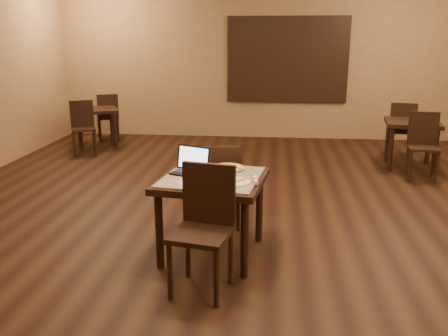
# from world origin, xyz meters

# --- Properties ---
(ground) EXTENTS (10.00, 10.00, 0.00)m
(ground) POSITION_xyz_m (0.00, 0.00, 0.00)
(ground) COLOR black
(ground) RESTS_ON ground
(wall_back) EXTENTS (8.00, 0.02, 3.00)m
(wall_back) POSITION_xyz_m (0.00, 5.00, 1.50)
(wall_back) COLOR #99724D
(wall_back) RESTS_ON ground
(mural) EXTENTS (2.34, 0.05, 1.64)m
(mural) POSITION_xyz_m (0.50, 4.96, 1.55)
(mural) COLOR #244B84
(mural) RESTS_ON wall_back
(tiled_table) EXTENTS (1.03, 1.03, 0.76)m
(tiled_table) POSITION_xyz_m (-0.28, -0.46, 0.66)
(tiled_table) COLOR black
(tiled_table) RESTS_ON ground
(chair_main_near) EXTENTS (0.52, 0.52, 1.02)m
(chair_main_near) POSITION_xyz_m (-0.26, -1.07, 0.58)
(chair_main_near) COLOR black
(chair_main_near) RESTS_ON ground
(chair_main_far) EXTENTS (0.47, 0.47, 0.92)m
(chair_main_far) POSITION_xyz_m (-0.26, 0.16, 0.52)
(chair_main_far) COLOR black
(chair_main_far) RESTS_ON ground
(laptop) EXTENTS (0.41, 0.39, 0.23)m
(laptop) POSITION_xyz_m (-0.48, -0.35, 0.82)
(laptop) COLOR black
(laptop) RESTS_ON tiled_table
(plate) EXTENTS (0.28, 0.28, 0.02)m
(plate) POSITION_xyz_m (-0.06, -0.64, 0.77)
(plate) COLOR white
(plate) RESTS_ON tiled_table
(pizza_slice) EXTENTS (0.25, 0.25, 0.02)m
(pizza_slice) POSITION_xyz_m (-0.06, -0.64, 0.79)
(pizza_slice) COLOR beige
(pizza_slice) RESTS_ON plate
(pizza_pan) EXTENTS (0.33, 0.33, 0.01)m
(pizza_pan) POSITION_xyz_m (-0.16, -0.22, 0.77)
(pizza_pan) COLOR silver
(pizza_pan) RESTS_ON tiled_table
(pizza_whole) EXTENTS (0.32, 0.32, 0.02)m
(pizza_whole) POSITION_xyz_m (-0.16, -0.22, 0.78)
(pizza_whole) COLOR beige
(pizza_whole) RESTS_ON pizza_pan
(spatula) EXTENTS (0.25, 0.26, 0.01)m
(spatula) POSITION_xyz_m (-0.14, -0.24, 0.79)
(spatula) COLOR silver
(spatula) RESTS_ON pizza_whole
(napkin_roll) EXTENTS (0.06, 0.18, 0.04)m
(napkin_roll) POSITION_xyz_m (0.12, -0.60, 0.78)
(napkin_roll) COLOR white
(napkin_roll) RESTS_ON tiled_table
(other_table_a) EXTENTS (0.89, 0.89, 0.74)m
(other_table_a) POSITION_xyz_m (2.39, 2.91, 0.61)
(other_table_a) COLOR black
(other_table_a) RESTS_ON ground
(other_table_a_chair_near) EXTENTS (0.47, 0.47, 0.95)m
(other_table_a_chair_near) POSITION_xyz_m (2.40, 2.35, 0.54)
(other_table_a_chair_near) COLOR black
(other_table_a_chair_near) RESTS_ON ground
(other_table_a_chair_far) EXTENTS (0.47, 0.47, 0.95)m
(other_table_a_chair_far) POSITION_xyz_m (2.38, 3.46, 0.54)
(other_table_a_chair_far) COLOR black
(other_table_a_chair_far) RESTS_ON ground
(other_table_b) EXTENTS (1.01, 1.01, 0.71)m
(other_table_b) POSITION_xyz_m (-3.00, 3.83, 0.59)
(other_table_b) COLOR black
(other_table_b) RESTS_ON ground
(other_table_b_chair_near) EXTENTS (0.53, 0.53, 0.92)m
(other_table_b_chair_near) POSITION_xyz_m (-3.03, 3.29, 0.52)
(other_table_b_chair_near) COLOR black
(other_table_b_chair_near) RESTS_ON ground
(other_table_b_chair_far) EXTENTS (0.53, 0.53, 0.92)m
(other_table_b_chair_far) POSITION_xyz_m (-2.97, 4.37, 0.52)
(other_table_b_chair_far) COLOR black
(other_table_b_chair_far) RESTS_ON ground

